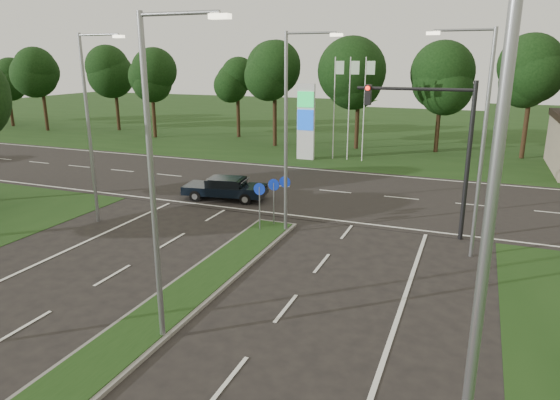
% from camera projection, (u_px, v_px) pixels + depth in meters
% --- Properties ---
extents(verge_far, '(160.00, 50.00, 0.02)m').
position_uv_depth(verge_far, '(398.00, 128.00, 58.67)').
color(verge_far, '#193411').
rests_on(verge_far, ground).
extents(cross_road, '(160.00, 12.00, 0.02)m').
position_uv_depth(cross_road, '(320.00, 190.00, 30.95)').
color(cross_road, black).
rests_on(cross_road, ground).
extents(median_kerb, '(2.00, 26.00, 0.12)m').
position_uv_depth(median_kerb, '(93.00, 368.00, 13.05)').
color(median_kerb, slate).
rests_on(median_kerb, ground).
extents(streetlight_median_near, '(2.53, 0.22, 9.00)m').
position_uv_depth(streetlight_median_near, '(157.00, 169.00, 13.11)').
color(streetlight_median_near, gray).
rests_on(streetlight_median_near, ground).
extents(streetlight_median_far, '(2.53, 0.22, 9.00)m').
position_uv_depth(streetlight_median_far, '(290.00, 124.00, 22.05)').
color(streetlight_median_far, gray).
rests_on(streetlight_median_far, ground).
extents(streetlight_left_far, '(2.53, 0.22, 9.00)m').
position_uv_depth(streetlight_left_far, '(91.00, 120.00, 23.56)').
color(streetlight_left_far, gray).
rests_on(streetlight_left_far, ground).
extents(streetlight_right_far, '(2.53, 0.22, 9.00)m').
position_uv_depth(streetlight_right_far, '(479.00, 133.00, 19.29)').
color(streetlight_right_far, gray).
rests_on(streetlight_right_far, ground).
extents(streetlight_right_near, '(2.53, 0.22, 9.00)m').
position_uv_depth(streetlight_right_near, '(467.00, 272.00, 6.77)').
color(streetlight_right_near, gray).
rests_on(streetlight_right_near, ground).
extents(traffic_signal, '(5.10, 0.42, 7.00)m').
position_uv_depth(traffic_signal, '(439.00, 135.00, 21.76)').
color(traffic_signal, black).
rests_on(traffic_signal, ground).
extents(median_signs, '(1.16, 1.76, 2.38)m').
position_uv_depth(median_signs, '(273.00, 193.00, 23.69)').
color(median_signs, gray).
rests_on(median_signs, ground).
extents(gas_pylon, '(5.80, 1.26, 8.00)m').
position_uv_depth(gas_pylon, '(309.00, 120.00, 39.51)').
color(gas_pylon, silver).
rests_on(gas_pylon, ground).
extents(treeline_far, '(6.00, 6.00, 9.90)m').
position_uv_depth(treeline_far, '(377.00, 71.00, 43.30)').
color(treeline_far, black).
rests_on(treeline_far, ground).
extents(navy_sedan, '(4.88, 2.59, 1.28)m').
position_uv_depth(navy_sedan, '(225.00, 188.00, 28.77)').
color(navy_sedan, black).
rests_on(navy_sedan, ground).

